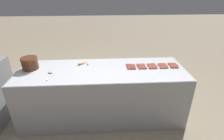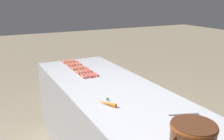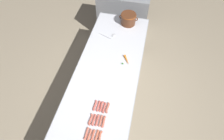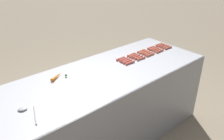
{
  "view_description": "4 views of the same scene",
  "coord_description": "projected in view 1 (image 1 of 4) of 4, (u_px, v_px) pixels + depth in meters",
  "views": [
    {
      "loc": [
        -2.36,
        -0.01,
        2.01
      ],
      "look_at": [
        -0.08,
        -0.15,
        0.87
      ],
      "focal_mm": 28.29,
      "sensor_mm": 36.0,
      "label": 1
    },
    {
      "loc": [
        1.0,
        1.91,
        1.65
      ],
      "look_at": [
        -0.08,
        -0.2,
        0.96
      ],
      "focal_mm": 40.94,
      "sensor_mm": 36.0,
      "label": 2
    },
    {
      "loc": [
        0.37,
        -1.27,
        2.75
      ],
      "look_at": [
        0.06,
        0.07,
        0.88
      ],
      "focal_mm": 28.88,
      "sensor_mm": 36.0,
      "label": 3
    },
    {
      "loc": [
        -1.56,
        1.13,
        1.9
      ],
      "look_at": [
        -0.05,
        -0.16,
        0.88
      ],
      "focal_mm": 36.8,
      "sensor_mm": 36.0,
      "label": 4
    }
  ],
  "objects": [
    {
      "name": "hot_dog_19",
      "position": [
        131.0,
        65.0,
        2.73
      ],
      "size": [
        0.03,
        0.13,
        0.02
      ],
      "color": "#C1594F",
      "rests_on": "griddle_counter"
    },
    {
      "name": "hot_dog_5",
      "position": [
        174.0,
        66.0,
        2.7
      ],
      "size": [
        0.03,
        0.13,
        0.02
      ],
      "color": "#CA6549",
      "rests_on": "griddle_counter"
    },
    {
      "name": "hot_dog_18",
      "position": [
        141.0,
        65.0,
        2.73
      ],
      "size": [
        0.03,
        0.13,
        0.02
      ],
      "color": "#C0674F",
      "rests_on": "griddle_counter"
    },
    {
      "name": "hot_dog_14",
      "position": [
        131.0,
        66.0,
        2.69
      ],
      "size": [
        0.03,
        0.13,
        0.02
      ],
      "color": "#C95A4F",
      "rests_on": "griddle_counter"
    },
    {
      "name": "hot_dog_17",
      "position": [
        151.0,
        65.0,
        2.75
      ],
      "size": [
        0.03,
        0.13,
        0.02
      ],
      "color": "#CD684A",
      "rests_on": "griddle_counter"
    },
    {
      "name": "hot_dog_22",
      "position": [
        151.0,
        64.0,
        2.78
      ],
      "size": [
        0.03,
        0.13,
        0.02
      ],
      "color": "#C26247",
      "rests_on": "griddle_counter"
    },
    {
      "name": "hot_dog_0",
      "position": [
        175.0,
        67.0,
        2.66
      ],
      "size": [
        0.03,
        0.13,
        0.02
      ],
      "color": "#C7644F",
      "rests_on": "griddle_counter"
    },
    {
      "name": "hot_dog_11",
      "position": [
        163.0,
        66.0,
        2.72
      ],
      "size": [
        0.03,
        0.13,
        0.02
      ],
      "color": "#CE644A",
      "rests_on": "griddle_counter"
    },
    {
      "name": "hot_dog_16",
      "position": [
        162.0,
        65.0,
        2.75
      ],
      "size": [
        0.03,
        0.13,
        0.02
      ],
      "color": "#CB614E",
      "rests_on": "griddle_counter"
    },
    {
      "name": "serving_spoon",
      "position": [
        51.0,
        74.0,
        2.48
      ],
      "size": [
        0.27,
        0.13,
        0.02
      ],
      "color": "#B7B7BC",
      "rests_on": "griddle_counter"
    },
    {
      "name": "ground_plane",
      "position": [
        103.0,
        114.0,
        3.0
      ],
      "size": [
        20.0,
        20.0,
        0.0
      ],
      "primitive_type": "plane",
      "color": "gray"
    },
    {
      "name": "carrot",
      "position": [
        83.0,
        63.0,
        2.79
      ],
      "size": [
        0.11,
        0.17,
        0.03
      ],
      "color": "orange",
      "rests_on": "griddle_counter"
    },
    {
      "name": "hot_dog_12",
      "position": [
        152.0,
        66.0,
        2.71
      ],
      "size": [
        0.03,
        0.13,
        0.02
      ],
      "color": "#C86047",
      "rests_on": "griddle_counter"
    },
    {
      "name": "hot_dog_3",
      "position": [
        143.0,
        68.0,
        2.64
      ],
      "size": [
        0.03,
        0.13,
        0.02
      ],
      "color": "#C86250",
      "rests_on": "griddle_counter"
    },
    {
      "name": "hot_dog_20",
      "position": [
        172.0,
        63.0,
        2.8
      ],
      "size": [
        0.03,
        0.13,
        0.02
      ],
      "color": "#C7664D",
      "rests_on": "griddle_counter"
    },
    {
      "name": "hot_dog_13",
      "position": [
        142.0,
        66.0,
        2.7
      ],
      "size": [
        0.03,
        0.13,
        0.02
      ],
      "color": "#C5594A",
      "rests_on": "griddle_counter"
    },
    {
      "name": "griddle_counter",
      "position": [
        102.0,
        93.0,
        2.81
      ],
      "size": [
        0.84,
        2.5,
        0.84
      ],
      "color": "#9EA0A5",
      "rests_on": "ground_plane"
    },
    {
      "name": "hot_dog_10",
      "position": [
        174.0,
        65.0,
        2.73
      ],
      "size": [
        0.03,
        0.13,
        0.02
      ],
      "color": "#C1614D",
      "rests_on": "griddle_counter"
    },
    {
      "name": "hot_dog_2",
      "position": [
        153.0,
        68.0,
        2.65
      ],
      "size": [
        0.03,
        0.13,
        0.02
      ],
      "color": "#CA644F",
      "rests_on": "griddle_counter"
    },
    {
      "name": "hot_dog_24",
      "position": [
        130.0,
        64.0,
        2.76
      ],
      "size": [
        0.03,
        0.13,
        0.02
      ],
      "color": "#C0644F",
      "rests_on": "griddle_counter"
    },
    {
      "name": "hot_dog_9",
      "position": [
        131.0,
        67.0,
        2.66
      ],
      "size": [
        0.03,
        0.13,
        0.02
      ],
      "color": "#CD5B4F",
      "rests_on": "griddle_counter"
    },
    {
      "name": "hot_dog_1",
      "position": [
        164.0,
        68.0,
        2.65
      ],
      "size": [
        0.03,
        0.13,
        0.02
      ],
      "color": "#C9654D",
      "rests_on": "griddle_counter"
    },
    {
      "name": "hot_dog_23",
      "position": [
        141.0,
        64.0,
        2.77
      ],
      "size": [
        0.03,
        0.13,
        0.02
      ],
      "color": "#C96049",
      "rests_on": "griddle_counter"
    },
    {
      "name": "bean_pot",
      "position": [
        30.0,
        63.0,
        2.61
      ],
      "size": [
        0.3,
        0.24,
        0.18
      ],
      "color": "#562D19",
      "rests_on": "griddle_counter"
    },
    {
      "name": "hot_dog_15",
      "position": [
        173.0,
        64.0,
        2.76
      ],
      "size": [
        0.03,
        0.13,
        0.02
      ],
      "color": "#CD5E4A",
      "rests_on": "griddle_counter"
    },
    {
      "name": "hot_dog_8",
      "position": [
        142.0,
        67.0,
        2.67
      ],
      "size": [
        0.03,
        0.13,
        0.02
      ],
      "color": "#CB5D4D",
      "rests_on": "griddle_counter"
    },
    {
      "name": "hot_dog_6",
      "position": [
        164.0,
        67.0,
        2.69
      ],
      "size": [
        0.02,
        0.13,
        0.02
      ],
      "color": "#C76248",
      "rests_on": "griddle_counter"
    },
    {
      "name": "hot_dog_7",
      "position": [
        153.0,
        67.0,
        2.68
      ],
      "size": [
        0.03,
        0.13,
        0.02
      ],
      "color": "#C8684E",
      "rests_on": "griddle_counter"
    },
    {
      "name": "hot_dog_21",
      "position": [
        162.0,
        64.0,
        2.78
      ],
      "size": [
        0.03,
        0.13,
        0.02
      ],
      "color": "#C65B51",
      "rests_on": "griddle_counter"
    },
    {
      "name": "hot_dog_4",
      "position": [
        132.0,
        69.0,
        2.63
      ],
      "size": [
        0.03,
        0.13,
        0.02
      ],
      "color": "#CE5A4D",
      "rests_on": "griddle_counter"
    }
  ]
}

